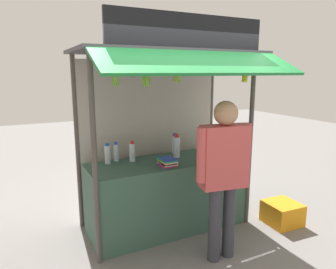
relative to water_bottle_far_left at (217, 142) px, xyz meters
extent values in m
plane|color=slate|center=(-0.85, -0.11, -1.07)|extent=(20.00, 20.00, 0.00)
cube|color=#385B4C|center=(-0.85, -0.11, -0.61)|extent=(2.08, 0.74, 0.93)
cylinder|color=#4C4742|center=(-1.89, -0.48, 0.06)|extent=(0.06, 0.06, 2.27)
cylinder|color=#4C4742|center=(0.18, -0.48, 0.06)|extent=(0.06, 0.06, 2.27)
cylinder|color=#4C4742|center=(-1.89, 0.44, 0.06)|extent=(0.06, 0.06, 2.27)
cylinder|color=#4C4742|center=(0.18, 0.44, 0.06)|extent=(0.06, 0.06, 2.27)
cube|color=#B7B2A8|center=(-0.85, 0.44, 0.04)|extent=(2.03, 0.04, 2.22)
cube|color=#3F3F44|center=(-0.85, -0.12, 1.22)|extent=(2.28, 1.13, 0.04)
cube|color=#1E7A38|center=(-0.85, -0.93, 1.08)|extent=(2.24, 0.51, 0.26)
cube|color=black|center=(-0.85, -0.63, 1.42)|extent=(1.87, 0.04, 0.35)
cylinder|color=#59544C|center=(-0.85, -0.58, 1.12)|extent=(1.97, 0.02, 0.02)
cylinder|color=silver|center=(0.00, 0.00, -0.01)|extent=(0.09, 0.09, 0.27)
cylinder|color=white|center=(0.00, 0.00, 0.15)|extent=(0.06, 0.06, 0.04)
cylinder|color=silver|center=(-0.59, 0.20, -0.02)|extent=(0.08, 0.08, 0.25)
cylinder|color=blue|center=(-0.59, 0.20, 0.13)|extent=(0.05, 0.05, 0.03)
cylinder|color=silver|center=(-0.67, -0.01, -0.01)|extent=(0.09, 0.09, 0.28)
cylinder|color=red|center=(-0.67, -0.01, 0.15)|extent=(0.06, 0.06, 0.04)
cylinder|color=silver|center=(-1.59, 0.13, -0.03)|extent=(0.07, 0.07, 0.23)
cylinder|color=blue|center=(-1.59, 0.13, 0.10)|extent=(0.05, 0.05, 0.03)
cylinder|color=silver|center=(-1.45, 0.20, -0.03)|extent=(0.07, 0.07, 0.22)
cylinder|color=blue|center=(-1.45, 0.20, 0.09)|extent=(0.05, 0.05, 0.03)
cylinder|color=silver|center=(-1.27, 0.09, -0.03)|extent=(0.07, 0.07, 0.23)
cylinder|color=red|center=(-1.27, 0.09, 0.10)|extent=(0.05, 0.05, 0.03)
cube|color=purple|center=(-0.96, -0.28, -0.14)|extent=(0.18, 0.24, 0.01)
cube|color=red|center=(-0.95, -0.29, -0.13)|extent=(0.19, 0.25, 0.01)
cube|color=white|center=(-0.96, -0.30, -0.12)|extent=(0.18, 0.24, 0.01)
cube|color=black|center=(-0.96, -0.28, -0.11)|extent=(0.19, 0.25, 0.01)
cube|color=orange|center=(-0.95, -0.28, -0.10)|extent=(0.19, 0.24, 0.01)
cube|color=white|center=(-0.95, -0.30, -0.09)|extent=(0.18, 0.24, 0.01)
cube|color=green|center=(-0.96, -0.28, -0.08)|extent=(0.19, 0.25, 0.01)
cube|color=green|center=(-0.96, -0.29, -0.07)|extent=(0.18, 0.24, 0.01)
cube|color=blue|center=(-0.95, -0.29, -0.06)|extent=(0.18, 0.24, 0.01)
cube|color=green|center=(-0.19, -0.20, -0.14)|extent=(0.23, 0.24, 0.01)
cube|color=purple|center=(-0.20, -0.20, -0.13)|extent=(0.23, 0.24, 0.01)
cube|color=yellow|center=(-0.18, -0.19, -0.12)|extent=(0.21, 0.23, 0.01)
cube|color=blue|center=(-0.19, -0.20, -0.11)|extent=(0.22, 0.23, 0.01)
cube|color=black|center=(-0.19, -0.21, -0.10)|extent=(0.23, 0.24, 0.01)
cube|color=green|center=(-0.19, -0.20, -0.10)|extent=(0.23, 0.25, 0.01)
cylinder|color=#332D23|center=(-0.98, -0.58, 1.08)|extent=(0.01, 0.01, 0.06)
cylinder|color=olive|center=(-0.98, -0.58, 1.03)|extent=(0.04, 0.04, 0.04)
ellipsoid|color=#8BA833|center=(-0.95, -0.58, 0.95)|extent=(0.03, 0.08, 0.15)
ellipsoid|color=#8BA833|center=(-0.96, -0.56, 0.95)|extent=(0.07, 0.07, 0.15)
ellipsoid|color=#8BA833|center=(-0.97, -0.56, 0.95)|extent=(0.08, 0.04, 0.15)
ellipsoid|color=#8BA833|center=(-0.99, -0.56, 0.95)|extent=(0.07, 0.07, 0.15)
ellipsoid|color=#8BA833|center=(-1.00, -0.58, 0.95)|extent=(0.04, 0.08, 0.15)
ellipsoid|color=#8BA833|center=(-1.00, -0.60, 0.95)|extent=(0.06, 0.07, 0.15)
ellipsoid|color=#8BA833|center=(-0.97, -0.60, 0.95)|extent=(0.07, 0.04, 0.15)
ellipsoid|color=#8BA833|center=(-0.97, -0.59, 0.94)|extent=(0.06, 0.06, 0.15)
cylinder|color=#332D23|center=(-0.04, -0.58, 1.07)|extent=(0.01, 0.01, 0.08)
cylinder|color=olive|center=(-0.04, -0.58, 1.01)|extent=(0.04, 0.04, 0.04)
ellipsoid|color=yellow|center=(-0.02, -0.58, 0.93)|extent=(0.04, 0.08, 0.14)
ellipsoid|color=yellow|center=(-0.04, -0.56, 0.93)|extent=(0.08, 0.05, 0.14)
ellipsoid|color=yellow|center=(-0.06, -0.57, 0.93)|extent=(0.05, 0.07, 0.15)
ellipsoid|color=yellow|center=(-0.05, -0.59, 0.93)|extent=(0.05, 0.06, 0.14)
ellipsoid|color=yellow|center=(-0.04, -0.60, 0.93)|extent=(0.06, 0.04, 0.14)
cylinder|color=#332D23|center=(-1.34, -0.58, 1.06)|extent=(0.01, 0.01, 0.09)
cylinder|color=olive|center=(-1.34, -0.58, 0.99)|extent=(0.04, 0.04, 0.04)
ellipsoid|color=#72AC31|center=(-1.31, -0.58, 0.92)|extent=(0.04, 0.08, 0.15)
ellipsoid|color=#72AC31|center=(-1.32, -0.57, 0.91)|extent=(0.06, 0.06, 0.15)
ellipsoid|color=#72AC31|center=(-1.34, -0.56, 0.92)|extent=(0.08, 0.04, 0.15)
ellipsoid|color=#72AC31|center=(-1.36, -0.57, 0.91)|extent=(0.07, 0.07, 0.15)
ellipsoid|color=#72AC31|center=(-1.36, -0.58, 0.92)|extent=(0.04, 0.08, 0.15)
ellipsoid|color=#72AC31|center=(-1.35, -0.59, 0.91)|extent=(0.06, 0.06, 0.15)
ellipsoid|color=#72AC31|center=(-1.34, -0.60, 0.91)|extent=(0.07, 0.04, 0.15)
ellipsoid|color=#72AC31|center=(-1.33, -0.59, 0.91)|extent=(0.06, 0.06, 0.15)
cylinder|color=#332D23|center=(-1.67, -0.58, 1.06)|extent=(0.01, 0.01, 0.09)
cylinder|color=olive|center=(-1.67, -0.58, 1.00)|extent=(0.04, 0.04, 0.04)
ellipsoid|color=#71A737|center=(-1.65, -0.58, 0.92)|extent=(0.03, 0.07, 0.14)
ellipsoid|color=#71A737|center=(-1.66, -0.57, 0.92)|extent=(0.05, 0.05, 0.14)
ellipsoid|color=#71A737|center=(-1.67, -0.56, 0.92)|extent=(0.07, 0.03, 0.14)
ellipsoid|color=#71A737|center=(-1.69, -0.56, 0.92)|extent=(0.06, 0.06, 0.14)
ellipsoid|color=#71A737|center=(-1.69, -0.58, 0.92)|extent=(0.03, 0.07, 0.14)
ellipsoid|color=#71A737|center=(-1.68, -0.59, 0.92)|extent=(0.06, 0.06, 0.14)
ellipsoid|color=#71A737|center=(-1.67, -0.60, 0.92)|extent=(0.07, 0.03, 0.14)
ellipsoid|color=#71A737|center=(-1.66, -0.60, 0.92)|extent=(0.06, 0.05, 0.14)
cylinder|color=#383842|center=(-0.74, -1.01, -0.65)|extent=(0.14, 0.14, 0.85)
cylinder|color=#383842|center=(-0.54, -1.01, -0.65)|extent=(0.14, 0.14, 0.85)
cube|color=#CC4C4C|center=(-0.64, -1.01, 0.11)|extent=(0.54, 0.30, 0.67)
cylinder|color=#CC4C4C|center=(-0.92, -1.01, 0.16)|extent=(0.11, 0.11, 0.57)
cylinder|color=#CC4C4C|center=(-0.36, -1.01, 0.16)|extent=(0.11, 0.11, 0.57)
sphere|color=tan|center=(-0.64, -1.01, 0.58)|extent=(0.25, 0.25, 0.25)
cube|color=orange|center=(0.60, -0.74, -0.92)|extent=(0.46, 0.46, 0.30)
camera|label=1|loc=(-2.59, -3.56, 0.99)|focal=32.96mm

